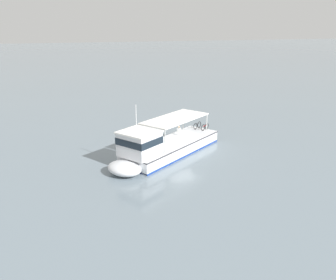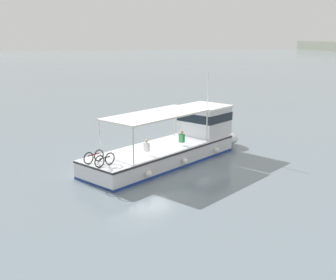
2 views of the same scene
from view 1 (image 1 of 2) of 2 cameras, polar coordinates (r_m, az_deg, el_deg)
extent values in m
plane|color=slate|center=(33.21, 2.07, -1.71)|extent=(400.00, 400.00, 0.00)
cube|color=silver|center=(32.43, 0.64, -1.16)|extent=(8.82, 10.68, 1.10)
ellipsoid|color=silver|center=(28.01, -6.95, -4.50)|extent=(3.67, 3.49, 1.01)
cube|color=navy|center=(32.58, 0.64, -1.91)|extent=(8.85, 10.70, 0.16)
cube|color=#2D2D33|center=(32.28, 0.64, -0.38)|extent=(8.87, 10.72, 0.10)
cube|color=silver|center=(28.71, -4.58, -0.65)|extent=(3.72, 3.69, 1.90)
cube|color=#19232D|center=(28.61, -4.59, -0.02)|extent=(3.79, 3.76, 0.56)
cube|color=white|center=(28.40, -4.63, 1.28)|extent=(3.94, 3.91, 0.12)
cube|color=white|center=(32.02, 1.14, 3.44)|extent=(6.26, 7.18, 0.10)
cylinder|color=silver|center=(29.04, -0.48, -0.27)|extent=(0.08, 0.08, 2.00)
cylinder|color=silver|center=(30.69, -4.51, 0.70)|extent=(0.08, 0.08, 2.00)
cylinder|color=silver|center=(34.19, 6.18, 2.48)|extent=(0.08, 0.08, 2.00)
cylinder|color=silver|center=(35.61, 2.43, 3.20)|extent=(0.08, 0.08, 2.00)
cylinder|color=silver|center=(27.87, -5.10, 3.42)|extent=(0.06, 0.06, 2.20)
sphere|color=white|center=(31.06, -5.75, -2.25)|extent=(0.36, 0.36, 0.36)
sphere|color=white|center=(33.40, -1.92, -0.69)|extent=(0.36, 0.36, 0.36)
sphere|color=white|center=(35.74, 1.20, 0.59)|extent=(0.36, 0.36, 0.36)
torus|color=black|center=(35.53, 5.60, 1.97)|extent=(0.43, 0.57, 0.66)
torus|color=black|center=(36.11, 6.18, 2.22)|extent=(0.43, 0.57, 0.66)
cylinder|color=maroon|center=(35.78, 5.90, 2.28)|extent=(0.45, 0.61, 0.06)
torus|color=black|center=(35.99, 4.38, 2.22)|extent=(0.43, 0.57, 0.66)
torus|color=black|center=(36.56, 4.98, 2.45)|extent=(0.43, 0.57, 0.66)
cylinder|color=#232328|center=(36.24, 4.69, 2.52)|extent=(0.45, 0.61, 0.06)
cube|color=white|center=(33.94, 1.77, 1.50)|extent=(0.39, 0.36, 0.52)
sphere|color=beige|center=(33.83, 1.77, 2.11)|extent=(0.20, 0.20, 0.20)
cube|color=#338C4C|center=(31.78, -1.56, 0.34)|extent=(0.39, 0.36, 0.52)
sphere|color=tan|center=(31.67, -1.56, 0.98)|extent=(0.20, 0.20, 0.20)
camera|label=2|loc=(55.60, -2.02, 14.48)|focal=44.94mm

